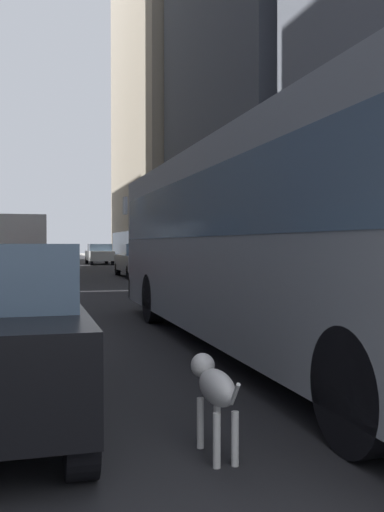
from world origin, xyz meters
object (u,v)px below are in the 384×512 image
car_red_coupe (20,263)px  car_silver_sedan (141,260)px  car_white_van (99,254)px  transit_bus (274,233)px  dalmatian_dog (214,387)px  car_yellow_taxi (50,256)px  box_truck (23,243)px

car_red_coupe → car_silver_sedan: (5.60, 2.84, 0.00)m
car_white_van → car_silver_sedan: size_ratio=1.04×
car_white_van → car_silver_sedan: same height
transit_bus → car_silver_sedan: 19.86m
dalmatian_dog → car_yellow_taxi: bearing=90.4°
car_red_coupe → dalmatian_dog: (1.83, -20.75, -0.31)m
car_white_van → box_truck: bearing=-112.3°
car_yellow_taxi → box_truck: 7.01m
car_red_coupe → car_silver_sedan: bearing=26.9°
transit_bus → car_red_coupe: size_ratio=2.88×
car_silver_sedan → dalmatian_dog: bearing=-99.1°
car_yellow_taxi → dalmatian_dog: 34.70m
transit_bus → car_white_van: (1.60, 37.73, -0.95)m
transit_bus → car_silver_sedan: (1.60, 19.77, -0.95)m
car_red_coupe → car_silver_sedan: same height
transit_bus → car_red_coupe: 17.42m
dalmatian_dog → car_white_van: bearing=84.8°
car_yellow_taxi → car_silver_sedan: 11.81m
car_red_coupe → transit_bus: bearing=-76.7°
transit_bus → car_white_van: 37.78m
dalmatian_dog → car_silver_sedan: bearing=80.9°
car_yellow_taxi → car_red_coupe: size_ratio=1.18×
box_truck → car_silver_sedan: bearing=-37.7°
car_white_van → car_yellow_taxi: 7.93m
car_silver_sedan → box_truck: 7.13m
box_truck → dalmatian_dog: bearing=-86.3°
car_silver_sedan → box_truck: size_ratio=0.61×
car_yellow_taxi → car_silver_sedan: bearing=-70.2°
car_white_van → car_yellow_taxi: bearing=-120.3°
car_red_coupe → box_truck: (-0.00, 7.17, 0.85)m
car_white_van → box_truck: 14.76m
transit_bus → car_red_coupe: transit_bus is taller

